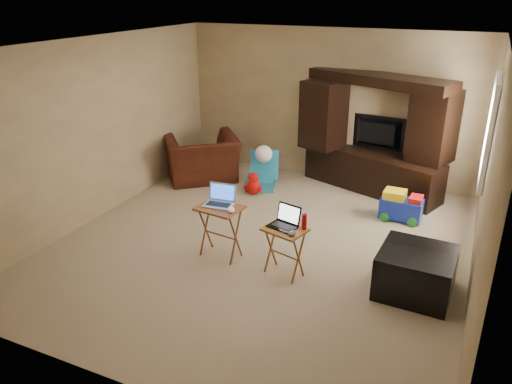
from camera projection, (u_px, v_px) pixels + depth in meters
The scene contains 22 objects.
floor at pixel (262, 243), 6.49m from camera, with size 5.50×5.50×0.00m, color tan.
ceiling at pixel (263, 44), 5.53m from camera, with size 5.50×5.50×0.00m, color silver.
wall_back at pixel (329, 106), 8.32m from camera, with size 5.00×5.00×0.00m, color tan.
wall_front at pixel (114, 256), 3.70m from camera, with size 5.00×5.00×0.00m, color tan.
wall_left at pixel (99, 129), 6.97m from camera, with size 5.50×5.50×0.00m, color tan.
wall_right at pixel (488, 183), 5.06m from camera, with size 5.50×5.50×0.00m, color tan.
window_pane at pixel (491, 131), 6.31m from camera, with size 1.20×1.20×0.00m, color white.
window_frame at pixel (489, 131), 6.32m from camera, with size 0.06×1.14×1.34m, color white.
entertainment_center at pixel (375, 134), 7.85m from camera, with size 2.29×0.57×1.87m, color black.
television at pixel (377, 134), 8.02m from camera, with size 0.95×0.12×0.55m, color black.
recliner at pixel (202, 158), 8.50m from camera, with size 1.18×1.03×0.76m, color #401A0D.
child_rocker at pixel (260, 170), 8.15m from camera, with size 0.46×0.53×0.62m, color teal, non-canonical shape.
plush_toy at pixel (253, 183), 7.96m from camera, with size 0.33×0.27×0.37m, color red, non-canonical shape.
push_toy at pixel (401, 205), 7.07m from camera, with size 0.59×0.42×0.44m, color #172FBC, non-canonical shape.
ottoman at pixel (416, 272), 5.37m from camera, with size 0.77×0.77×0.50m, color black.
tray_table_left at pixel (220, 232), 6.07m from camera, with size 0.51×0.41×0.66m, color #975224.
tray_table_right at pixel (284, 252), 5.69m from camera, with size 0.45×0.36×0.59m, color #975F24.
laptop_left at pixel (218, 197), 5.94m from camera, with size 0.35×0.28×0.24m, color #A4A4A8.
laptop_right at pixel (282, 218), 5.57m from camera, with size 0.31×0.26×0.24m, color black.
mouse_left at pixel (231, 210), 5.80m from camera, with size 0.09×0.13×0.05m, color white.
mouse_right at pixel (292, 233), 5.42m from camera, with size 0.08×0.12×0.05m, color #434247.
water_bottle at pixel (304, 222), 5.54m from camera, with size 0.06×0.06×0.18m, color red.
Camera 1 is at (2.30, -5.26, 3.11)m, focal length 35.00 mm.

